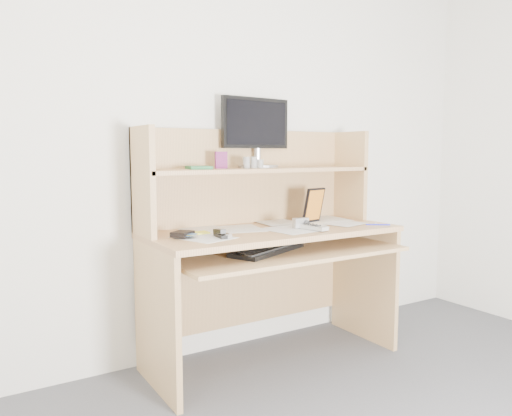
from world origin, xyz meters
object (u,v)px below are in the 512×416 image
tv_remote (311,227)px  monitor (256,130)px  keyboard (267,249)px  desk (265,237)px  game_case (314,205)px

tv_remote → monitor: 0.67m
keyboard → tv_remote: bearing=-31.3°
desk → game_case: 0.37m
desk → monitor: size_ratio=2.98×
game_case → desk: bearing=165.6°
game_case → monitor: 0.56m
game_case → tv_remote: bearing=-143.4°
desk → tv_remote: (0.15, -0.22, 0.07)m
keyboard → game_case: size_ratio=2.47×
desk → tv_remote: bearing=-54.7°
game_case → keyboard: bearing=-170.7°
tv_remote → game_case: size_ratio=1.01×
tv_remote → game_case: game_case is taller
keyboard → tv_remote: size_ratio=2.45×
keyboard → tv_remote: tv_remote is taller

